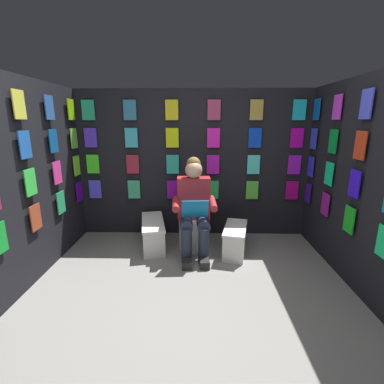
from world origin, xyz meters
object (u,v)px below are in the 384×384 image
(person_reading, at_px, (194,207))
(comic_longbox_far, at_px, (235,240))
(comic_longbox_near, at_px, (153,233))
(toilet, at_px, (193,222))

(person_reading, relative_size, comic_longbox_far, 1.83)
(comic_longbox_near, bearing_deg, comic_longbox_far, 159.18)
(person_reading, xyz_separation_m, comic_longbox_near, (0.54, -0.17, -0.42))
(comic_longbox_far, bearing_deg, person_reading, 12.02)
(toilet, bearing_deg, person_reading, 89.48)
(toilet, height_order, comic_longbox_far, toilet)
(person_reading, height_order, comic_longbox_far, person_reading)
(comic_longbox_near, distance_m, comic_longbox_far, 1.07)
(toilet, bearing_deg, comic_longbox_near, 1.82)
(person_reading, xyz_separation_m, comic_longbox_far, (-0.51, 0.00, -0.43))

